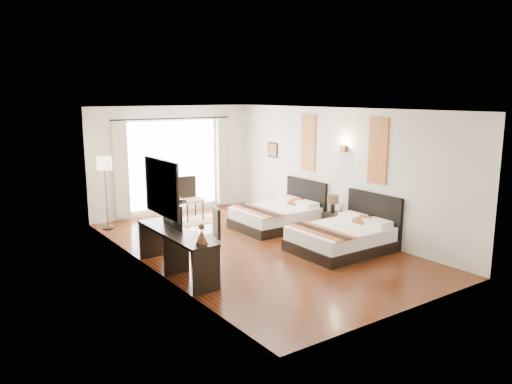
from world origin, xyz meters
TOP-DOWN VIEW (x-y plane):
  - floor at (0.00, 0.00)m, footprint 4.50×7.50m
  - ceiling at (0.00, 0.00)m, footprint 4.50×7.50m
  - wall_headboard at (2.25, 0.00)m, footprint 0.01×7.50m
  - wall_desk at (-2.25, 0.00)m, footprint 0.01×7.50m
  - wall_window at (0.00, 3.75)m, footprint 4.50×0.01m
  - wall_entry at (0.00, -3.75)m, footprint 4.50×0.01m
  - window_glass at (0.00, 3.73)m, footprint 2.40×0.02m
  - sheer_curtain at (0.00, 3.67)m, footprint 2.30×0.02m
  - drape_left at (-1.45, 3.63)m, footprint 0.35×0.14m
  - drape_right at (1.45, 3.63)m, footprint 0.35×0.14m
  - art_panel_near at (2.23, -1.18)m, footprint 0.03×0.50m
  - art_panel_far at (2.23, 0.99)m, footprint 0.03×0.50m
  - wall_sconce at (2.19, -0.24)m, footprint 0.10×0.14m
  - mirror_frame at (-2.22, -0.45)m, footprint 0.04×1.25m
  - mirror_glass at (-2.19, -0.45)m, footprint 0.01×1.12m
  - bed_near at (1.34, -1.18)m, footprint 1.92×1.49m
  - bed_far at (1.36, 0.99)m, footprint 1.89×1.47m
  - nightstand at (2.01, -0.24)m, footprint 0.41×0.50m
  - table_lamp at (1.98, -0.17)m, footprint 0.25×0.25m
  - vase at (2.02, -0.41)m, footprint 0.15×0.15m
  - console_desk at (-1.99, -0.45)m, footprint 0.50×2.20m
  - television at (-1.97, -0.13)m, footprint 0.13×0.78m
  - bronze_figurine at (-1.99, -1.39)m, footprint 0.26×0.26m
  - desk_chair at (-1.39, -0.43)m, footprint 0.64×0.64m
  - floor_lamp at (-2.00, 3.14)m, footprint 0.34×0.34m
  - side_table at (-0.39, 2.73)m, footprint 0.46×0.46m
  - fruit_bowl at (-0.40, 2.70)m, footprint 0.25×0.25m
  - window_chair at (0.01, 2.83)m, footprint 0.52×0.52m
  - jute_rug at (-0.14, 2.65)m, footprint 1.27×0.88m

SIDE VIEW (x-z plane):
  - floor at x=0.00m, z-range -0.01..0.00m
  - jute_rug at x=-0.14m, z-range 0.00..0.01m
  - nightstand at x=2.01m, z-range 0.00..0.48m
  - side_table at x=-0.39m, z-range 0.00..0.53m
  - bed_far at x=1.36m, z-range -0.25..0.81m
  - bed_near at x=1.34m, z-range -0.26..0.82m
  - window_chair at x=0.01m, z-range -0.21..0.87m
  - desk_chair at x=-1.39m, z-range -0.21..0.87m
  - console_desk at x=-1.99m, z-range 0.00..0.76m
  - fruit_bowl at x=-0.40m, z-range 0.53..0.59m
  - vase at x=2.02m, z-range 0.50..0.63m
  - table_lamp at x=1.98m, z-range 0.57..0.97m
  - bronze_figurine at x=-1.99m, z-range 0.75..1.05m
  - television at x=-1.97m, z-range 0.75..1.20m
  - drape_left at x=-1.45m, z-range 0.10..2.46m
  - drape_right at x=1.45m, z-range 0.10..2.46m
  - sheer_curtain at x=0.00m, z-range 0.25..2.35m
  - window_glass at x=0.00m, z-range 0.20..2.40m
  - wall_headboard at x=2.25m, z-range 0.00..2.80m
  - wall_desk at x=-2.25m, z-range 0.00..2.80m
  - wall_window at x=0.00m, z-range 0.00..2.80m
  - wall_entry at x=0.00m, z-range 0.00..2.80m
  - floor_lamp at x=-2.00m, z-range 0.59..2.28m
  - mirror_frame at x=-2.22m, z-range 1.08..2.02m
  - mirror_glass at x=-2.19m, z-range 1.14..1.96m
  - wall_sconce at x=2.19m, z-range 1.85..1.99m
  - art_panel_near at x=2.23m, z-range 1.27..2.62m
  - art_panel_far at x=2.23m, z-range 1.27..2.62m
  - ceiling at x=0.00m, z-range 2.78..2.80m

